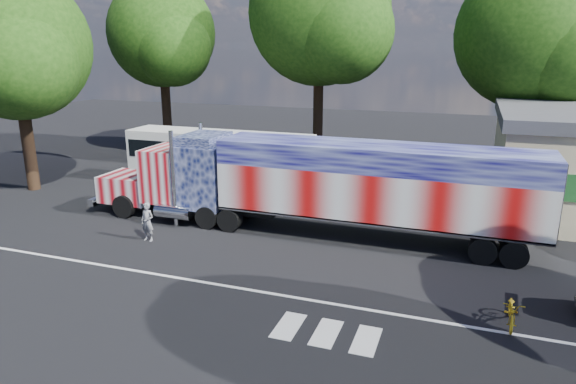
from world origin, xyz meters
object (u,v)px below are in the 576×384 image
(tree_nw_a, at_px, (163,34))
(woman, at_px, (147,222))
(bicycle, at_px, (512,311))
(tree_w_a, at_px, (16,46))
(tree_ne_a, at_px, (535,35))
(tree_n_mid, at_px, (322,14))
(coach_bus, at_px, (219,159))
(semi_truck, at_px, (318,183))

(tree_nw_a, bearing_deg, woman, -60.67)
(bicycle, bearing_deg, tree_w_a, 165.78)
(tree_ne_a, bearing_deg, tree_n_mid, -174.64)
(bicycle, distance_m, tree_w_a, 27.91)
(coach_bus, bearing_deg, woman, -82.92)
(tree_nw_a, bearing_deg, semi_truck, -39.69)
(tree_ne_a, distance_m, tree_n_mid, 13.54)
(bicycle, distance_m, tree_ne_a, 22.66)
(tree_ne_a, xyz_separation_m, tree_n_mid, (-13.41, -1.26, 1.38))
(coach_bus, distance_m, tree_ne_a, 20.97)
(woman, bearing_deg, tree_ne_a, 54.44)
(bicycle, bearing_deg, coach_bus, 145.13)
(woman, distance_m, tree_w_a, 14.27)
(semi_truck, xyz_separation_m, tree_nw_a, (-16.17, 13.42, 6.77))
(woman, bearing_deg, semi_truck, 32.50)
(tree_w_a, bearing_deg, woman, -23.37)
(woman, height_order, bicycle, woman)
(bicycle, bearing_deg, semi_truck, 145.23)
(semi_truck, relative_size, bicycle, 12.29)
(tree_nw_a, bearing_deg, tree_w_a, -98.30)
(coach_bus, height_order, woman, coach_bus)
(woman, bearing_deg, tree_n_mid, 86.39)
(semi_truck, relative_size, tree_nw_a, 1.62)
(woman, xyz_separation_m, tree_ne_a, (16.13, 18.66, 8.05))
(coach_bus, relative_size, woman, 6.59)
(semi_truck, bearing_deg, woman, -152.77)
(coach_bus, xyz_separation_m, tree_n_mid, (3.86, 8.21, 8.58))
(semi_truck, relative_size, tree_w_a, 1.72)
(coach_bus, distance_m, tree_nw_a, 13.53)
(tree_w_a, height_order, tree_nw_a, tree_nw_a)
(semi_truck, xyz_separation_m, tree_w_a, (-17.92, 1.41, 5.89))
(coach_bus, xyz_separation_m, tree_w_a, (-10.08, -4.34, 6.51))
(bicycle, relative_size, tree_nw_a, 0.13)
(bicycle, height_order, tree_ne_a, tree_ne_a)
(coach_bus, relative_size, tree_ne_a, 0.84)
(semi_truck, height_order, bicycle, semi_truck)
(semi_truck, bearing_deg, tree_ne_a, 58.20)
(woman, relative_size, bicycle, 1.00)
(tree_nw_a, bearing_deg, coach_bus, -42.64)
(tree_w_a, bearing_deg, semi_truck, -4.49)
(tree_w_a, bearing_deg, coach_bus, 23.28)
(woman, bearing_deg, tree_nw_a, 124.60)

